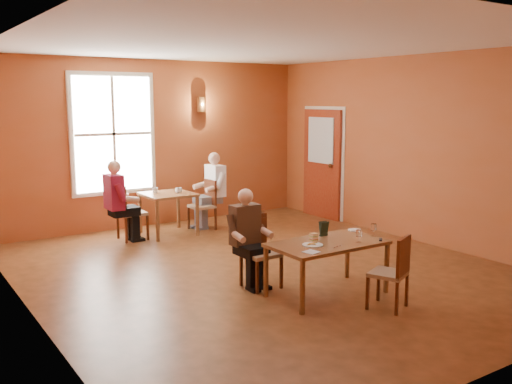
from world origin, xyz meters
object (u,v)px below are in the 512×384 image
chair_diner_white (202,205)px  diner_maroon (130,201)px  diner_white (203,193)px  chair_diner_maroon (132,212)px  diner_main (263,242)px  chair_empty (388,272)px  chair_diner_main (261,252)px  main_table (327,268)px  second_table (168,214)px

chair_diner_white → diner_maroon: 1.35m
diner_maroon → chair_diner_white: bearing=90.0°
diner_white → chair_diner_maroon: diner_white is taller
diner_main → chair_empty: size_ratio=1.41×
diner_main → chair_diner_white: size_ratio=1.33×
diner_maroon → chair_diner_main: bearing=7.6°
chair_empty → diner_maroon: size_ratio=0.64×
diner_maroon → diner_main: bearing=7.5°
main_table → diner_maroon: size_ratio=1.05×
chair_diner_main → chair_empty: bearing=119.2°
chair_diner_main → chair_empty: (0.76, -1.37, -0.03)m
second_table → chair_diner_white: bearing=0.0°
main_table → diner_main: diner_main is taller
main_table → diner_white: diner_white is taller
chair_diner_maroon → diner_maroon: bearing=-90.0°
main_table → second_table: 3.85m
main_table → chair_diner_main: size_ratio=1.53×
main_table → chair_diner_main: chair_diner_main is taller
chair_empty → chair_diner_maroon: (-1.16, 4.56, 0.05)m
chair_diner_main → diner_maroon: diner_maroon is taller
diner_main → diner_white: (0.94, 3.22, 0.07)m
chair_diner_main → chair_diner_white: chair_diner_main is taller
chair_diner_maroon → diner_white: bearing=90.0°
main_table → chair_diner_white: bearing=84.0°
chair_diner_main → second_table: 3.21m
main_table → diner_white: size_ratio=1.04×
diner_white → second_table: bearing=90.0°
main_table → chair_diner_maroon: bearing=103.1°
diner_maroon → main_table: bearing=13.5°
chair_diner_white → diner_maroon: diner_maroon is taller
diner_main → diner_white: 3.36m
chair_empty → diner_white: 4.57m
chair_empty → chair_diner_white: chair_diner_white is taller
chair_empty → chair_diner_main: bearing=95.7°
diner_main → diner_maroon: 3.25m
diner_white → chair_diner_maroon: size_ratio=1.41×
diner_main → chair_diner_white: 3.35m
diner_main → second_table: size_ratio=1.45×
main_table → chair_diner_main: (-0.50, 0.65, 0.13)m
main_table → chair_diner_maroon: size_ratio=1.47×
diner_main → chair_diner_main: bearing=-90.0°
chair_diner_maroon → main_table: bearing=13.1°
chair_diner_main → chair_empty: 1.57m
chair_empty → chair_diner_maroon: bearing=80.8°
second_table → chair_diner_maroon: chair_diner_maroon is taller
main_table → diner_maroon: bearing=103.5°
chair_diner_main → diner_main: diner_main is taller
second_table → chair_diner_white: chair_diner_white is taller
chair_diner_maroon → second_table: bearing=90.0°
chair_diner_main → diner_maroon: (-0.42, 3.19, 0.20)m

